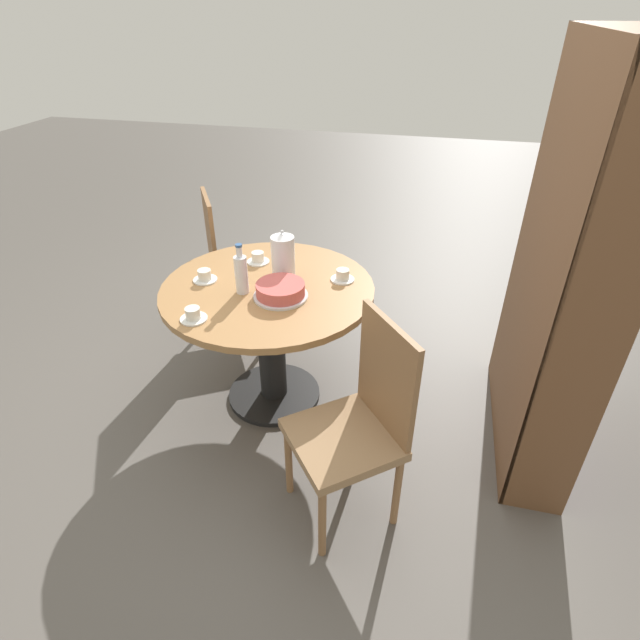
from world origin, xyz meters
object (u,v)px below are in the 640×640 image
(bookshelf, at_px, (556,284))
(cup_d, at_px, (258,258))
(coffee_pot, at_px, (283,255))
(cake_main, at_px, (281,291))
(cup_b, at_px, (193,315))
(cup_c, at_px, (205,276))
(chair_b, at_px, (357,422))
(water_bottle, at_px, (241,273))
(chair_a, at_px, (233,261))
(cup_a, at_px, (343,276))

(bookshelf, height_order, cup_d, bookshelf)
(coffee_pot, bearing_deg, cake_main, 13.00)
(cup_b, bearing_deg, cup_c, -163.37)
(chair_b, distance_m, water_bottle, 0.94)
(cup_b, bearing_deg, chair_b, 73.93)
(cake_main, xyz_separation_m, cup_c, (-0.07, -0.44, -0.01))
(bookshelf, bearing_deg, chair_a, 71.31)
(bookshelf, bearing_deg, cup_a, 84.87)
(bookshelf, bearing_deg, cup_c, 92.79)
(cup_a, bearing_deg, chair_b, 16.19)
(water_bottle, height_order, cake_main, water_bottle)
(cup_c, bearing_deg, chair_b, 57.06)
(coffee_pot, distance_m, cup_d, 0.25)
(chair_b, distance_m, cake_main, 0.78)
(water_bottle, height_order, cup_b, water_bottle)
(chair_a, relative_size, cup_a, 7.64)
(cup_b, bearing_deg, chair_a, -166.18)
(chair_b, xyz_separation_m, bookshelf, (-0.69, 0.79, 0.40))
(coffee_pot, height_order, cake_main, coffee_pot)
(coffee_pot, relative_size, water_bottle, 1.00)
(chair_a, bearing_deg, bookshelf, -139.47)
(water_bottle, relative_size, cup_c, 2.07)
(chair_a, xyz_separation_m, cup_b, (1.09, 0.27, 0.27))
(cup_a, height_order, cup_c, same)
(chair_a, bearing_deg, cup_c, 161.58)
(coffee_pot, xyz_separation_m, cup_d, (-0.12, -0.19, -0.10))
(cup_b, distance_m, cup_c, 0.38)
(water_bottle, relative_size, cake_main, 0.96)
(coffee_pot, relative_size, cake_main, 0.96)
(chair_b, height_order, water_bottle, water_bottle)
(coffee_pot, xyz_separation_m, cup_a, (-0.03, 0.32, -0.10))
(chair_b, height_order, cake_main, chair_b)
(chair_b, bearing_deg, chair_a, -179.42)
(cup_a, distance_m, cup_b, 0.81)
(cup_a, relative_size, cup_c, 1.00)
(coffee_pot, bearing_deg, bookshelf, 87.29)
(cup_a, xyz_separation_m, cup_b, (0.54, -0.60, 0.00))
(chair_a, distance_m, bookshelf, 2.03)
(chair_a, xyz_separation_m, bookshelf, (0.64, 1.88, 0.40))
(coffee_pot, relative_size, cup_d, 2.08)
(chair_b, height_order, cup_b, chair_b)
(cake_main, bearing_deg, chair_b, 42.74)
(coffee_pot, distance_m, cup_a, 0.33)
(cup_c, bearing_deg, water_bottle, 73.74)
(chair_a, distance_m, cup_a, 1.06)
(chair_a, relative_size, cake_main, 3.54)
(coffee_pot, xyz_separation_m, cake_main, (0.22, 0.05, -0.09))
(water_bottle, bearing_deg, cup_a, 117.61)
(bookshelf, xyz_separation_m, coffee_pot, (-0.06, -1.33, -0.03))
(cup_b, bearing_deg, cup_d, 171.93)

